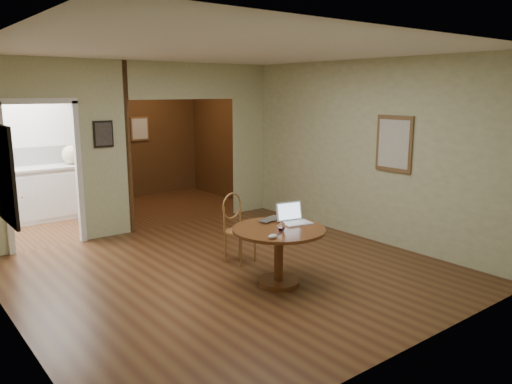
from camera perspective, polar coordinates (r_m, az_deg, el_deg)
floor at (r=6.35m, az=-2.74°, el=-9.17°), size 5.00×5.00×0.00m
room_shell at (r=8.54m, az=-17.62°, el=4.56°), size 5.20×7.50×5.00m
dining_table at (r=5.85m, az=2.62°, el=-5.81°), size 1.08×1.08×0.68m
chair at (r=6.62m, az=-2.21°, el=-3.65°), size 0.46×0.46×0.92m
open_laptop at (r=6.03m, az=4.27°, el=-2.93°), size 0.38×0.36×0.24m
closed_laptop at (r=6.09m, az=2.07°, el=-3.24°), size 0.42×0.33×0.03m
mouse at (r=5.39m, az=1.93°, el=-5.09°), size 0.12×0.08×0.05m
wine_glass at (r=5.67m, az=2.90°, el=-3.93°), size 0.10×0.10×0.11m
pen at (r=5.57m, az=2.80°, el=-4.75°), size 0.11×0.07×0.01m
kitchen_cabinet at (r=9.46m, az=-24.68°, el=-0.33°), size 2.06×0.60×0.94m
grocery_bag at (r=9.57m, az=-20.34°, el=4.02°), size 0.39×0.35×0.34m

